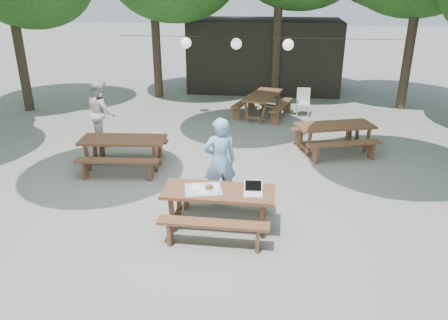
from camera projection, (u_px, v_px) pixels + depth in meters
name	position (u px, v px, depth m)	size (l,w,h in m)	color
ground	(213.00, 202.00, 8.95)	(80.00, 80.00, 0.00)	slate
pavilion	(265.00, 55.00, 17.99)	(6.00, 3.00, 2.80)	black
main_picnic_table	(219.00, 208.00, 7.90)	(2.00, 1.58, 0.75)	#4F2D1C
picnic_table_nw	(124.00, 153.00, 10.46)	(2.07, 1.75, 0.75)	#4F2D1C
picnic_table_ne	(334.00, 138.00, 11.48)	(2.30, 2.10, 0.75)	#4F2D1C
picnic_table_far_e	(263.00, 105.00, 14.53)	(2.00, 2.23, 0.75)	#4F2D1C
woman	(220.00, 161.00, 8.64)	(0.65, 0.43, 1.80)	#7EAEE5
second_person	(102.00, 113.00, 11.90)	(0.86, 0.67, 1.76)	silver
plastic_chair	(303.00, 108.00, 14.68)	(0.45, 0.45, 0.90)	silver
laptop	(253.00, 190.00, 7.63)	(0.35, 0.28, 0.24)	white
tabletop_clutter	(204.00, 189.00, 7.80)	(0.76, 0.69, 0.08)	#3C73CE
paper_lanterns	(237.00, 44.00, 13.57)	(9.00, 0.34, 0.38)	black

